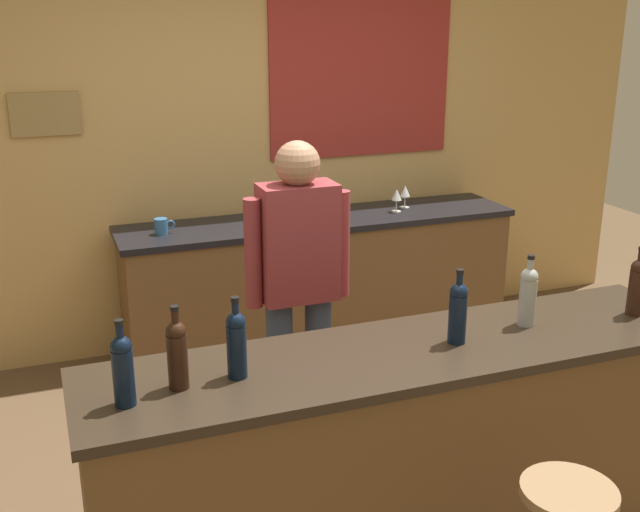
# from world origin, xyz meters

# --- Properties ---
(ground_plane) EXTENTS (10.00, 10.00, 0.00)m
(ground_plane) POSITION_xyz_m (0.00, 0.00, 0.00)
(ground_plane) COLOR brown
(back_wall) EXTENTS (6.00, 0.09, 2.80)m
(back_wall) POSITION_xyz_m (0.01, 2.03, 1.42)
(back_wall) COLOR tan
(back_wall) RESTS_ON ground_plane
(bar_counter) EXTENTS (2.57, 0.60, 0.92)m
(bar_counter) POSITION_xyz_m (0.00, -0.40, 0.46)
(bar_counter) COLOR brown
(bar_counter) RESTS_ON ground_plane
(side_counter) EXTENTS (2.60, 0.56, 0.90)m
(side_counter) POSITION_xyz_m (0.40, 1.65, 0.45)
(side_counter) COLOR brown
(side_counter) RESTS_ON ground_plane
(bartender) EXTENTS (0.52, 0.21, 1.62)m
(bartender) POSITION_xyz_m (-0.17, 0.42, 0.94)
(bartender) COLOR #384766
(bartender) RESTS_ON ground_plane
(wine_bottle_a) EXTENTS (0.07, 0.07, 0.31)m
(wine_bottle_a) POSITION_xyz_m (-1.09, -0.46, 1.06)
(wine_bottle_a) COLOR black
(wine_bottle_a) RESTS_ON bar_counter
(wine_bottle_b) EXTENTS (0.07, 0.07, 0.31)m
(wine_bottle_b) POSITION_xyz_m (-0.90, -0.41, 1.06)
(wine_bottle_b) COLOR black
(wine_bottle_b) RESTS_ON bar_counter
(wine_bottle_c) EXTENTS (0.07, 0.07, 0.31)m
(wine_bottle_c) POSITION_xyz_m (-0.69, -0.40, 1.06)
(wine_bottle_c) COLOR black
(wine_bottle_c) RESTS_ON bar_counter
(wine_bottle_d) EXTENTS (0.07, 0.07, 0.31)m
(wine_bottle_d) POSITION_xyz_m (0.20, -0.41, 1.06)
(wine_bottle_d) COLOR black
(wine_bottle_d) RESTS_ON bar_counter
(wine_bottle_e) EXTENTS (0.07, 0.07, 0.31)m
(wine_bottle_e) POSITION_xyz_m (0.56, -0.36, 1.06)
(wine_bottle_e) COLOR #999E99
(wine_bottle_e) RESTS_ON bar_counter
(wine_bottle_f) EXTENTS (0.07, 0.07, 0.31)m
(wine_bottle_f) POSITION_xyz_m (1.07, -0.43, 1.06)
(wine_bottle_f) COLOR black
(wine_bottle_f) RESTS_ON bar_counter
(wine_glass_a) EXTENTS (0.07, 0.07, 0.16)m
(wine_glass_a) POSITION_xyz_m (0.31, 1.59, 1.01)
(wine_glass_a) COLOR silver
(wine_glass_a) RESTS_ON side_counter
(wine_glass_b) EXTENTS (0.07, 0.07, 0.16)m
(wine_glass_b) POSITION_xyz_m (0.50, 1.57, 1.01)
(wine_glass_b) COLOR silver
(wine_glass_b) RESTS_ON side_counter
(wine_glass_c) EXTENTS (0.07, 0.07, 0.16)m
(wine_glass_c) POSITION_xyz_m (0.93, 1.61, 1.01)
(wine_glass_c) COLOR silver
(wine_glass_c) RESTS_ON side_counter
(wine_glass_d) EXTENTS (0.07, 0.07, 0.16)m
(wine_glass_d) POSITION_xyz_m (1.03, 1.69, 1.01)
(wine_glass_d) COLOR silver
(wine_glass_d) RESTS_ON side_counter
(coffee_mug) EXTENTS (0.13, 0.08, 0.09)m
(coffee_mug) POSITION_xyz_m (-0.62, 1.63, 0.95)
(coffee_mug) COLOR #336699
(coffee_mug) RESTS_ON side_counter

